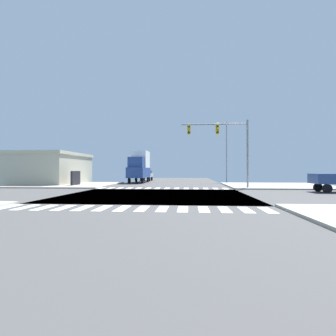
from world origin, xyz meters
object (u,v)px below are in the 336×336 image
traffic_signal_mast (222,138)px  box_truck_leading_1 (139,166)px  street_lamp (225,147)px  sedan_crossing_2 (147,175)px  bank_building (33,168)px

traffic_signal_mast → box_truck_leading_1: (-10.92, 12.17, -2.65)m
street_lamp → sedan_crossing_2: bearing=157.9°
street_lamp → bank_building: 27.82m
traffic_signal_mast → street_lamp: size_ratio=0.76×
street_lamp → sedan_crossing_2: (-13.06, 5.30, -4.33)m
traffic_signal_mast → bank_building: 25.88m
traffic_signal_mast → street_lamp: (2.14, 13.62, 0.24)m
street_lamp → sedan_crossing_2: 14.74m
traffic_signal_mast → sedan_crossing_2: size_ratio=1.64×
box_truck_leading_1 → bank_building: bearing=20.2°
sedan_crossing_2 → street_lamp: bearing=157.9°
sedan_crossing_2 → box_truck_leading_1: (-0.00, -6.75, 1.45)m
box_truck_leading_1 → traffic_signal_mast: bearing=131.9°
bank_building → sedan_crossing_2: 18.19m
street_lamp → bank_building: bearing=-166.3°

